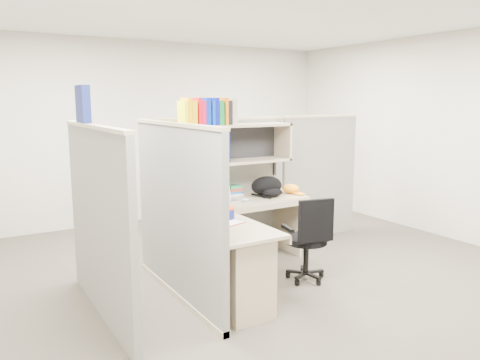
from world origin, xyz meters
TOP-DOWN VIEW (x-y plane):
  - ground at (0.00, 0.00)m, footprint 6.00×6.00m
  - room_shell at (0.00, 0.00)m, footprint 6.00×6.00m
  - cubicle at (-0.37, 0.45)m, footprint 3.79×1.84m
  - desk at (-0.41, -0.29)m, footprint 1.74×1.75m
  - laptop at (-0.13, 0.54)m, footprint 0.31×0.31m
  - backpack at (0.48, 0.53)m, footprint 0.42×0.34m
  - orange_cap at (0.80, 0.55)m, footprint 0.25×0.27m
  - snack_canister at (-0.45, -0.14)m, footprint 0.11×0.11m
  - tissue_box at (-0.81, -0.49)m, footprint 0.15×0.15m
  - mouse at (0.10, 0.44)m, footprint 0.09×0.07m
  - paper_cup at (-0.00, 0.76)m, footprint 0.09×0.09m
  - book_stack at (0.17, 0.83)m, footprint 0.19×0.25m
  - loose_paper at (-0.51, -0.22)m, footprint 0.25×0.30m
  - task_chair at (0.38, -0.31)m, footprint 0.50×0.46m

SIDE VIEW (x-z plane):
  - ground at x=0.00m, z-range 0.00..0.00m
  - task_chair at x=0.38m, z-range -0.13..0.76m
  - desk at x=-0.41m, z-range 0.07..0.80m
  - loose_paper at x=-0.51m, z-range 0.73..0.73m
  - mouse at x=0.10m, z-range 0.73..0.76m
  - paper_cup at x=0.00m, z-range 0.73..0.83m
  - orange_cap at x=0.80m, z-range 0.73..0.84m
  - book_stack at x=0.17m, z-range 0.73..0.85m
  - snack_canister at x=-0.45m, z-range 0.73..0.84m
  - tissue_box at x=-0.81m, z-range 0.73..0.91m
  - laptop at x=-0.13m, z-range 0.73..0.95m
  - backpack at x=0.48m, z-range 0.73..0.96m
  - cubicle at x=-0.37m, z-range -0.07..1.88m
  - room_shell at x=0.00m, z-range -1.38..4.62m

